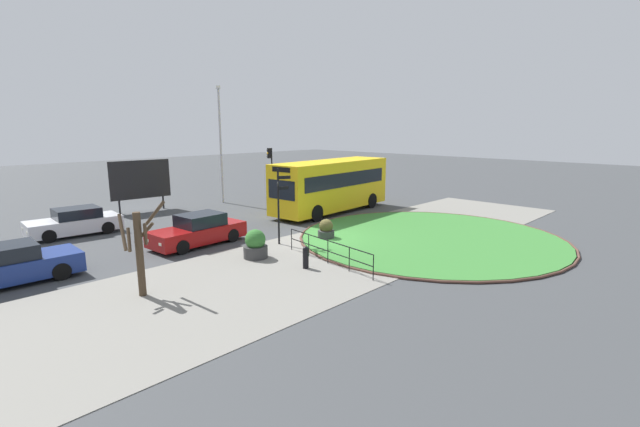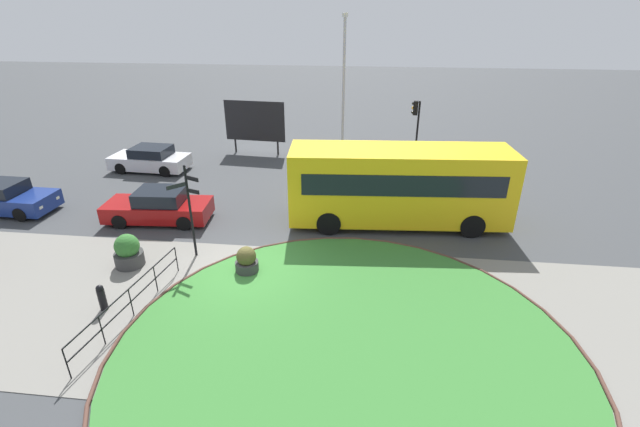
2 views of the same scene
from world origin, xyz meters
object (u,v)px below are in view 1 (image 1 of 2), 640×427
Objects in this scene: billboard_left at (140,180)px; street_tree_bare at (140,247)px; signpost_directional at (279,201)px; car_far_lane at (9,266)px; lamppost_tall at (220,141)px; planter_near_signpost at (255,245)px; bollard_foreground at (306,257)px; planter_kerbside at (326,230)px; traffic_light_near at (270,161)px; car_near_lane at (75,222)px; car_trailing at (199,231)px; bus_yellow at (331,185)px.

street_tree_bare is (-6.48, -14.41, -0.40)m from billboard_left.
signpost_directional is 7.50m from street_tree_bare.
lamppost_tall is at bearing 32.32° from car_far_lane.
billboard_left is at bearing 84.58° from planter_near_signpost.
lamppost_tall is at bearing 48.05° from street_tree_bare.
street_tree_bare reaches higher than bollard_foreground.
signpost_directional is at bearing 157.91° from planter_kerbside.
signpost_directional is at bearing 22.96° from planter_near_signpost.
traffic_light_near reaches higher than bollard_foreground.
signpost_directional is at bearing 58.35° from traffic_light_near.
planter_near_signpost is (-0.49, 2.54, 0.10)m from bollard_foreground.
planter_near_signpost is (3.93, -9.90, -0.09)m from car_near_lane.
billboard_left reaches higher than car_near_lane.
planter_kerbside is 9.64m from street_tree_bare.
bollard_foreground is 0.24× the size of traffic_light_near.
signpost_directional is 2.78m from planter_near_signpost.
planter_kerbside reaches higher than bollard_foreground.
street_tree_bare is (-16.19, -12.92, -1.15)m from traffic_light_near.
street_tree_bare reaches higher than car_near_lane.
traffic_light_near reaches higher than street_tree_bare.
billboard_left reaches higher than bollard_foreground.
car_near_lane is 1.00× the size of car_far_lane.
billboard_left is (9.25, 9.95, 1.39)m from car_far_lane.
traffic_light_near reaches higher than car_far_lane.
billboard_left is at bearing 87.13° from bollard_foreground.
planter_kerbside is (4.89, -3.65, -0.21)m from car_trailing.
car_near_lane is 11.77m from lamppost_tall.
bus_yellow is 2.92× the size of street_tree_bare.
bus_yellow is 2.02× the size of car_trailing.
lamppost_tall reaches higher than signpost_directional.
bus_yellow is 15.86m from street_tree_bare.
car_near_lane is 1.15× the size of traffic_light_near.
car_far_lane is 17.69m from lamppost_tall.
car_near_lane is 10.69m from street_tree_bare.
street_tree_bare is at bearing -131.95° from lamppost_tall.
street_tree_bare is at bearing 161.69° from bollard_foreground.
bollard_foreground is 10.55m from car_far_lane.
lamppost_tall reaches higher than planter_kerbside.
car_far_lane is 1.39× the size of street_tree_bare.
traffic_light_near is at bearing -103.33° from bus_yellow.
bollard_foreground is 17.01m from lamppost_tall.
signpost_directional reaches higher than planter_kerbside.
billboard_left reaches higher than planter_kerbside.
planter_kerbside is at bearing -15.86° from car_far_lane.
lamppost_tall is (-4.15, 0.47, 1.63)m from traffic_light_near.
lamppost_tall is 6.64× the size of planter_near_signpost.
lamppost_tall reaches higher than bollard_foreground.
traffic_light_near is (18.96, 8.46, 2.14)m from car_far_lane.
car_trailing is at bearing 1.28° from bus_yellow.
traffic_light_near reaches higher than planter_kerbside.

